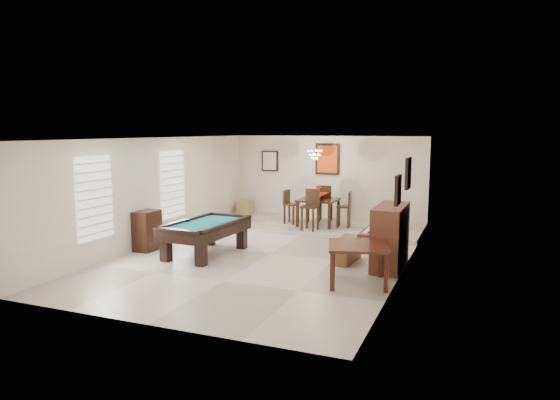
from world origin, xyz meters
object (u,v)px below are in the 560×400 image
Objects in this scene: apothecary_chest at (147,231)px; dining_chair_west at (291,207)px; pool_table at (206,239)px; dining_chair_south at (310,210)px; dining_chair_north at (325,203)px; dining_table at (318,210)px; flower_vase at (318,190)px; chandelier at (315,151)px; upright_piano at (383,236)px; square_table at (358,264)px; dining_chair_east at (344,209)px; corner_bench at (245,207)px; piano_bench at (346,250)px.

apothecary_chest is 0.97× the size of dining_chair_west.
dining_chair_west reaches higher than apothecary_chest.
dining_chair_west reaches higher than pool_table.
dining_chair_south is 1.02× the size of dining_chair_north.
dining_table is at bearing 71.29° from pool_table.
flower_vase is 0.44× the size of chandelier.
dining_chair_north is (1.48, 4.37, 0.30)m from pool_table.
dining_chair_west is (-3.18, 3.12, -0.03)m from upright_piano.
dining_chair_west reaches higher than dining_table.
dining_chair_south is at bearing -89.55° from dining_table.
square_table is 1.14× the size of apothecary_chest.
pool_table is at bearing 167.02° from square_table.
flower_vase reaches higher than dining_chair_north.
pool_table is 4.43m from chandelier.
dining_chair_south reaches higher than dining_chair_north.
square_table is 1.40m from upright_piano.
apothecary_chest is 0.94× the size of dining_chair_east.
pool_table is 2.30× the size of apothecary_chest.
dining_chair_north reaches higher than dining_chair_east.
dining_table reaches higher than pool_table.
apothecary_chest is (-5.13, 0.69, 0.10)m from square_table.
pool_table is at bearing -112.25° from dining_chair_south.
dining_chair_south is at bearing 46.12° from apothecary_chest.
dining_table is at bearing -94.17° from dining_chair_east.
upright_piano reaches higher than flower_vase.
flower_vase is at bearing 0.00° from dining_table.
dining_chair_south is 1.46m from dining_chair_north.
square_table is 4.00× the size of flower_vase.
flower_vase is 0.95m from dining_chair_west.
upright_piano reaches higher than square_table.
upright_piano is at bearing -52.26° from chandelier.
apothecary_chest is 2.05× the size of corner_bench.
piano_bench is (-0.78, 0.05, -0.38)m from upright_piano.
dining_chair_east is 1.65× the size of chandelier.
square_table is 1.53m from piano_bench.
upright_piano reaches higher than dining_chair_north.
dining_chair_east reaches higher than piano_bench.
dining_chair_south reaches higher than dining_chair_west.
dining_chair_west is (-0.79, -0.03, -0.52)m from flower_vase.
chandelier is at bearing 127.74° from upright_piano.
square_table is at bearing -48.16° from corner_bench.
pool_table is at bearing 177.00° from dining_chair_west.
piano_bench is 4.15m from dining_chair_north.
dining_chair_east is (-1.65, 3.17, -0.02)m from upright_piano.
dining_chair_north is at bearing 90.34° from dining_table.
dining_chair_west is at bearing -178.02° from dining_table.
dining_chair_east is 1.83m from chandelier.
corner_bench is (-1.30, 4.70, -0.03)m from pool_table.
chandelier is at bearing 116.82° from square_table.
upright_piano is at bearing 21.04° from dining_chair_east.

